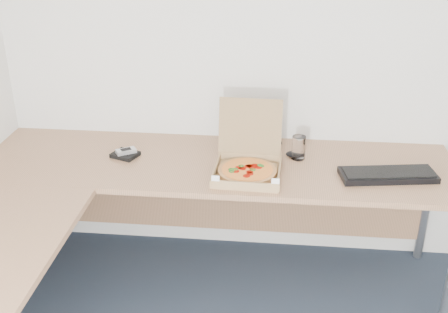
# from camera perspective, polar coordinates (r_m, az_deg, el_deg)

# --- Properties ---
(room_shell) EXTENTS (3.50, 3.50, 2.50)m
(room_shell) POSITION_cam_1_polar(r_m,az_deg,el_deg) (1.45, 12.82, -6.97)
(room_shell) COLOR silver
(room_shell) RESTS_ON ground
(desk) EXTENTS (2.50, 2.20, 0.73)m
(desk) POSITION_cam_1_polar(r_m,az_deg,el_deg) (2.63, -8.85, -4.85)
(desk) COLOR #A0714F
(desk) RESTS_ON ground
(pizza_box) EXTENTS (0.33, 0.38, 0.34)m
(pizza_box) POSITION_cam_1_polar(r_m,az_deg,el_deg) (2.79, 2.44, -1.05)
(pizza_box) COLOR #A27F52
(pizza_box) RESTS_ON desk
(drinking_glass) EXTENTS (0.07, 0.07, 0.13)m
(drinking_glass) POSITION_cam_1_polar(r_m,az_deg,el_deg) (2.97, 7.67, 0.91)
(drinking_glass) COLOR white
(drinking_glass) RESTS_ON desk
(keyboard) EXTENTS (0.49, 0.24, 0.03)m
(keyboard) POSITION_cam_1_polar(r_m,az_deg,el_deg) (2.88, 16.48, -1.83)
(keyboard) COLOR black
(keyboard) RESTS_ON desk
(mouse) EXTENTS (0.09, 0.06, 0.03)m
(mouse) POSITION_cam_1_polar(r_m,az_deg,el_deg) (3.00, 7.22, 0.24)
(mouse) COLOR black
(mouse) RESTS_ON desk
(wallet) EXTENTS (0.16, 0.15, 0.02)m
(wallet) POSITION_cam_1_polar(r_m,az_deg,el_deg) (3.03, -10.12, 0.19)
(wallet) COLOR black
(wallet) RESTS_ON desk
(phone) EXTENTS (0.12, 0.10, 0.02)m
(phone) POSITION_cam_1_polar(r_m,az_deg,el_deg) (3.02, -10.04, 0.55)
(phone) COLOR #B2B5BA
(phone) RESTS_ON wallet
(dome_speaker) EXTENTS (0.09, 0.09, 0.08)m
(dome_speaker) POSITION_cam_1_polar(r_m,az_deg,el_deg) (3.15, 5.17, 2.03)
(dome_speaker) COLOR black
(dome_speaker) RESTS_ON desk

